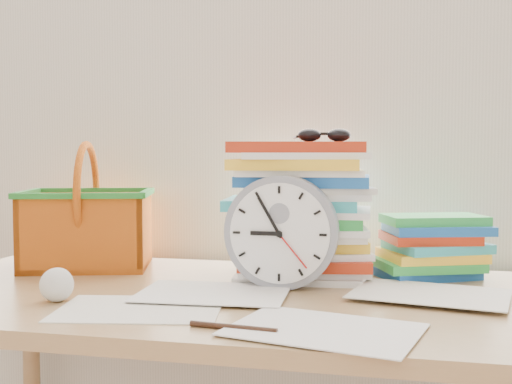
% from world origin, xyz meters
% --- Properties ---
extents(curtain, '(2.40, 0.01, 2.50)m').
position_xyz_m(curtain, '(0.00, 1.98, 1.30)').
color(curtain, silver).
rests_on(curtain, room_shell).
extents(desk, '(1.40, 0.70, 0.75)m').
position_xyz_m(desk, '(0.00, 1.60, 0.68)').
color(desk, '#9A7648').
rests_on(desk, ground).
extents(paper_stack, '(0.35, 0.31, 0.30)m').
position_xyz_m(paper_stack, '(0.09, 1.78, 0.90)').
color(paper_stack, white).
rests_on(paper_stack, desk).
extents(clock, '(0.23, 0.05, 0.23)m').
position_xyz_m(clock, '(0.08, 1.65, 0.86)').
color(clock, gray).
rests_on(clock, desk).
extents(sunglasses, '(0.15, 0.14, 0.03)m').
position_xyz_m(sunglasses, '(0.15, 1.77, 1.06)').
color(sunglasses, black).
rests_on(sunglasses, paper_stack).
extents(book_stack, '(0.29, 0.26, 0.14)m').
position_xyz_m(book_stack, '(0.38, 1.83, 0.82)').
color(book_stack, white).
rests_on(book_stack, desk).
extents(basket, '(0.35, 0.30, 0.29)m').
position_xyz_m(basket, '(-0.42, 1.79, 0.90)').
color(basket, orange).
rests_on(basket, desk).
extents(crumpled_ball, '(0.06, 0.06, 0.06)m').
position_xyz_m(crumpled_ball, '(-0.31, 1.45, 0.78)').
color(crumpled_ball, white).
rests_on(crumpled_ball, desk).
extents(pen, '(0.14, 0.03, 0.01)m').
position_xyz_m(pen, '(0.06, 1.33, 0.75)').
color(pen, black).
rests_on(pen, desk).
extents(scattered_papers, '(1.26, 0.42, 0.02)m').
position_xyz_m(scattered_papers, '(0.00, 1.60, 0.76)').
color(scattered_papers, white).
rests_on(scattered_papers, desk).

